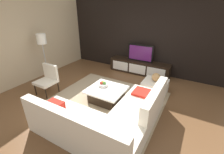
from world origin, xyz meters
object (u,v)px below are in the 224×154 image
at_px(sectional_couch, 108,119).
at_px(ottoman, 155,87).
at_px(television, 140,53).
at_px(coffee_table, 107,94).
at_px(decorative_ball, 156,77).
at_px(fruit_bowl, 103,84).
at_px(accent_chair_near, 48,78).
at_px(floor_lamp, 42,42).
at_px(media_console, 139,67).

bearing_deg(sectional_couch, ottoman, 77.64).
bearing_deg(television, coffee_table, -92.49).
distance_m(ottoman, decorative_ball, 0.33).
xyz_separation_m(sectional_couch, ottoman, (0.45, 2.05, -0.09)).
relative_size(sectional_couch, ottoman, 3.40).
height_order(sectional_couch, decorative_ball, sectional_couch).
bearing_deg(fruit_bowl, sectional_couch, -53.14).
height_order(accent_chair_near, floor_lamp, floor_lamp).
bearing_deg(coffee_table, decorative_ball, 45.82).
bearing_deg(ottoman, media_console, 128.50).
xyz_separation_m(media_console, television, (0.00, 0.00, 0.57)).
bearing_deg(ottoman, decorative_ball, 0.00).
distance_m(coffee_table, ottoman, 1.52).
relative_size(television, decorative_ball, 3.78).
relative_size(television, sectional_couch, 0.41).
height_order(coffee_table, fruit_bowl, fruit_bowl).
bearing_deg(decorative_ball, sectional_couch, -102.36).
distance_m(television, ottoman, 1.66).
bearing_deg(fruit_bowl, decorative_ball, 38.63).
distance_m(coffee_table, fruit_bowl, 0.31).
xyz_separation_m(television, accent_chair_near, (-1.89, -2.75, -0.33)).
bearing_deg(sectional_couch, coffee_table, 122.61).
height_order(television, decorative_ball, television).
bearing_deg(sectional_couch, accent_chair_near, 168.12).
distance_m(accent_chair_near, floor_lamp, 1.28).
distance_m(media_console, coffee_table, 2.30).
xyz_separation_m(media_console, floor_lamp, (-2.62, -2.18, 1.11)).
height_order(accent_chair_near, ottoman, accent_chair_near).
height_order(coffee_table, accent_chair_near, accent_chair_near).
bearing_deg(media_console, fruit_bowl, -97.26).
bearing_deg(fruit_bowl, coffee_table, -28.98).
bearing_deg(fruit_bowl, television, 82.74).
bearing_deg(accent_chair_near, coffee_table, 3.17).
xyz_separation_m(ottoman, decorative_ball, (0.00, 0.00, 0.33)).
xyz_separation_m(television, fruit_bowl, (-0.28, -2.20, -0.39)).
relative_size(coffee_table, fruit_bowl, 3.52).
distance_m(ottoman, fruit_bowl, 1.60).
distance_m(television, decorative_ball, 1.57).
distance_m(floor_lamp, decorative_ball, 3.81).
bearing_deg(floor_lamp, media_console, 39.71).
xyz_separation_m(sectional_couch, decorative_ball, (0.45, 2.05, 0.24)).
distance_m(sectional_couch, floor_lamp, 3.48).
relative_size(ottoman, fruit_bowl, 2.50).
bearing_deg(television, media_console, -90.00).
distance_m(television, coffee_table, 2.38).
bearing_deg(sectional_couch, fruit_bowl, 126.86).
relative_size(coffee_table, accent_chair_near, 1.13).
bearing_deg(coffee_table, fruit_bowl, 151.02).
relative_size(media_console, floor_lamp, 1.42).
height_order(sectional_couch, coffee_table, sectional_couch).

